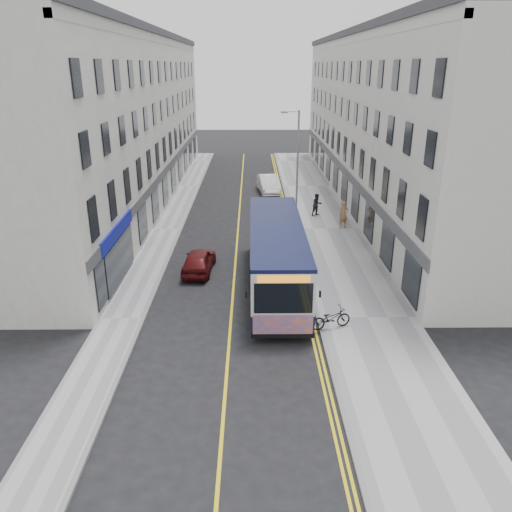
{
  "coord_description": "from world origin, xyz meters",
  "views": [
    {
      "loc": [
        0.96,
        -21.41,
        10.9
      ],
      "look_at": [
        1.19,
        2.78,
        1.6
      ],
      "focal_mm": 35.0,
      "sensor_mm": 36.0,
      "label": 1
    }
  ],
  "objects_px": {
    "city_bus": "(276,254)",
    "pedestrian_far": "(317,205)",
    "car_maroon": "(199,260)",
    "streetlamp": "(296,163)",
    "pedestrian_near": "(344,215)",
    "bicycle": "(331,318)",
    "car_white": "(269,184)"
  },
  "relations": [
    {
      "from": "bicycle",
      "to": "pedestrian_near",
      "type": "bearing_deg",
      "value": -30.03
    },
    {
      "from": "pedestrian_far",
      "to": "pedestrian_near",
      "type": "bearing_deg",
      "value": -90.4
    },
    {
      "from": "pedestrian_far",
      "to": "car_maroon",
      "type": "xyz_separation_m",
      "value": [
        -7.94,
        -10.68,
        -0.31
      ]
    },
    {
      "from": "car_maroon",
      "to": "pedestrian_near",
      "type": "bearing_deg",
      "value": -137.1
    },
    {
      "from": "streetlamp",
      "to": "city_bus",
      "type": "xyz_separation_m",
      "value": [
        -1.94,
        -11.6,
        -2.54
      ]
    },
    {
      "from": "city_bus",
      "to": "car_white",
      "type": "bearing_deg",
      "value": 89.17
    },
    {
      "from": "pedestrian_far",
      "to": "car_maroon",
      "type": "height_order",
      "value": "pedestrian_far"
    },
    {
      "from": "pedestrian_near",
      "to": "bicycle",
      "type": "bearing_deg",
      "value": -119.41
    },
    {
      "from": "city_bus",
      "to": "car_white",
      "type": "relative_size",
      "value": 2.46
    },
    {
      "from": "pedestrian_near",
      "to": "car_white",
      "type": "height_order",
      "value": "pedestrian_near"
    },
    {
      "from": "city_bus",
      "to": "pedestrian_near",
      "type": "distance_m",
      "value": 11.05
    },
    {
      "from": "pedestrian_far",
      "to": "car_maroon",
      "type": "bearing_deg",
      "value": -152.25
    },
    {
      "from": "city_bus",
      "to": "pedestrian_far",
      "type": "relative_size",
      "value": 6.89
    },
    {
      "from": "city_bus",
      "to": "pedestrian_near",
      "type": "relative_size",
      "value": 6.08
    },
    {
      "from": "pedestrian_near",
      "to": "car_maroon",
      "type": "bearing_deg",
      "value": -158.79
    },
    {
      "from": "streetlamp",
      "to": "bicycle",
      "type": "xyz_separation_m",
      "value": [
        0.23,
        -16.2,
        -3.78
      ]
    },
    {
      "from": "city_bus",
      "to": "pedestrian_far",
      "type": "bearing_deg",
      "value": 73.9
    },
    {
      "from": "streetlamp",
      "to": "pedestrian_near",
      "type": "distance_m",
      "value": 5.0
    },
    {
      "from": "bicycle",
      "to": "car_maroon",
      "type": "xyz_separation_m",
      "value": [
        -6.4,
        6.77,
        0.05
      ]
    },
    {
      "from": "city_bus",
      "to": "pedestrian_far",
      "type": "xyz_separation_m",
      "value": [
        3.71,
        12.86,
        -0.88
      ]
    },
    {
      "from": "car_white",
      "to": "bicycle",
      "type": "bearing_deg",
      "value": -92.43
    },
    {
      "from": "bicycle",
      "to": "car_white",
      "type": "distance_m",
      "value": 25.32
    },
    {
      "from": "pedestrian_near",
      "to": "pedestrian_far",
      "type": "bearing_deg",
      "value": 97.72
    },
    {
      "from": "pedestrian_near",
      "to": "car_maroon",
      "type": "distance_m",
      "value": 12.08
    },
    {
      "from": "pedestrian_far",
      "to": "car_maroon",
      "type": "distance_m",
      "value": 13.31
    },
    {
      "from": "pedestrian_far",
      "to": "streetlamp",
      "type": "bearing_deg",
      "value": -170.3
    },
    {
      "from": "car_white",
      "to": "pedestrian_far",
      "type": "bearing_deg",
      "value": -73.01
    },
    {
      "from": "bicycle",
      "to": "pedestrian_near",
      "type": "distance_m",
      "value": 14.64
    },
    {
      "from": "streetlamp",
      "to": "pedestrian_near",
      "type": "height_order",
      "value": "streetlamp"
    },
    {
      "from": "city_bus",
      "to": "car_maroon",
      "type": "height_order",
      "value": "city_bus"
    },
    {
      "from": "city_bus",
      "to": "car_maroon",
      "type": "distance_m",
      "value": 4.9
    },
    {
      "from": "bicycle",
      "to": "pedestrian_near",
      "type": "xyz_separation_m",
      "value": [
        3.02,
        14.32,
        0.47
      ]
    }
  ]
}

